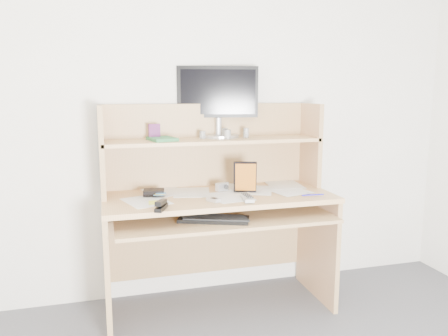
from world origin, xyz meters
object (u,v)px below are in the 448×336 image
object	(u,v)px
monitor	(218,99)
game_case	(245,177)
desk	(216,200)
keyboard	(214,219)
tv_remote	(247,197)

from	to	relation	value
monitor	game_case	bearing A→B (deg)	-61.90
desk	monitor	xyz separation A→B (m)	(0.07, 0.19, 0.63)
keyboard	monitor	size ratio (longest dim) A/B	0.79
game_case	monitor	distance (m)	0.56
keyboard	game_case	bearing A→B (deg)	59.21
keyboard	tv_remote	distance (m)	0.24
desk	game_case	bearing A→B (deg)	-31.56
monitor	keyboard	bearing A→B (deg)	-97.56
keyboard	monitor	world-z (taller)	monitor
keyboard	game_case	world-z (taller)	game_case
keyboard	monitor	distance (m)	0.84
tv_remote	monitor	size ratio (longest dim) A/B	0.36
keyboard	monitor	bearing A→B (deg)	93.77
desk	keyboard	world-z (taller)	desk
desk	tv_remote	xyz separation A→B (m)	(0.13, -0.26, 0.07)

